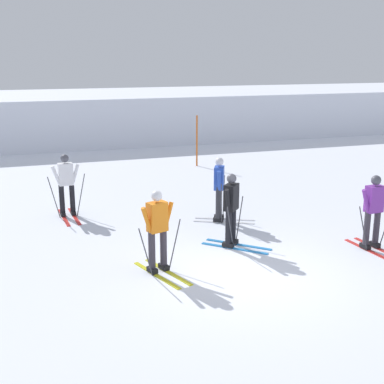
{
  "coord_description": "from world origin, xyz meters",
  "views": [
    {
      "loc": [
        -4.04,
        -8.92,
        4.28
      ],
      "look_at": [
        -0.06,
        3.18,
        0.9
      ],
      "focal_mm": 48.55,
      "sensor_mm": 36.0,
      "label": 1
    }
  ],
  "objects_px": {
    "skier_orange": "(158,229)",
    "trail_marker_pole": "(197,141)",
    "skier_purple": "(374,210)",
    "skier_white": "(66,183)",
    "skier_black": "(231,208)",
    "skier_blue": "(219,187)"
  },
  "relations": [
    {
      "from": "skier_orange",
      "to": "trail_marker_pole",
      "type": "bearing_deg",
      "value": 66.95
    },
    {
      "from": "skier_orange",
      "to": "skier_purple",
      "type": "bearing_deg",
      "value": -2.77
    },
    {
      "from": "skier_white",
      "to": "trail_marker_pole",
      "type": "distance_m",
      "value": 7.52
    },
    {
      "from": "skier_orange",
      "to": "trail_marker_pole",
      "type": "xyz_separation_m",
      "value": [
        4.09,
        9.6,
        0.08
      ]
    },
    {
      "from": "skier_black",
      "to": "skier_white",
      "type": "relative_size",
      "value": 1.0
    },
    {
      "from": "skier_orange",
      "to": "trail_marker_pole",
      "type": "height_order",
      "value": "trail_marker_pole"
    },
    {
      "from": "skier_purple",
      "to": "skier_white",
      "type": "distance_m",
      "value": 7.86
    },
    {
      "from": "skier_purple",
      "to": "skier_blue",
      "type": "distance_m",
      "value": 3.92
    },
    {
      "from": "skier_orange",
      "to": "skier_white",
      "type": "height_order",
      "value": "same"
    },
    {
      "from": "skier_purple",
      "to": "skier_blue",
      "type": "xyz_separation_m",
      "value": [
        -2.54,
        2.99,
        0.0
      ]
    },
    {
      "from": "skier_black",
      "to": "skier_white",
      "type": "distance_m",
      "value": 4.88
    },
    {
      "from": "skier_purple",
      "to": "trail_marker_pole",
      "type": "height_order",
      "value": "trail_marker_pole"
    },
    {
      "from": "skier_purple",
      "to": "skier_black",
      "type": "bearing_deg",
      "value": 158.88
    },
    {
      "from": "skier_white",
      "to": "skier_black",
      "type": "bearing_deg",
      "value": -46.58
    },
    {
      "from": "skier_blue",
      "to": "trail_marker_pole",
      "type": "relative_size",
      "value": 0.86
    },
    {
      "from": "skier_white",
      "to": "skier_orange",
      "type": "bearing_deg",
      "value": -72.64
    },
    {
      "from": "skier_orange",
      "to": "skier_black",
      "type": "distance_m",
      "value": 2.16
    },
    {
      "from": "skier_blue",
      "to": "trail_marker_pole",
      "type": "distance_m",
      "value": 7.07
    },
    {
      "from": "skier_black",
      "to": "skier_white",
      "type": "bearing_deg",
      "value": 133.42
    },
    {
      "from": "skier_orange",
      "to": "skier_blue",
      "type": "height_order",
      "value": "same"
    },
    {
      "from": "skier_orange",
      "to": "skier_purple",
      "type": "distance_m",
      "value": 4.93
    },
    {
      "from": "skier_purple",
      "to": "skier_blue",
      "type": "height_order",
      "value": "same"
    }
  ]
}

